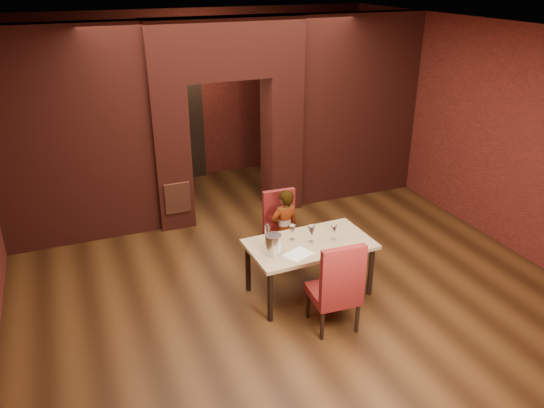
{
  "coord_description": "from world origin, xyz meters",
  "views": [
    {
      "loc": [
        -2.47,
        -5.92,
        3.88
      ],
      "look_at": [
        -0.04,
        0.0,
        1.0
      ],
      "focal_mm": 35.0,
      "sensor_mm": 36.0,
      "label": 1
    }
  ],
  "objects_px": {
    "chair_near": "(334,283)",
    "person_seated": "(284,229)",
    "wine_glass_a": "(292,232)",
    "wine_glass_b": "(311,234)",
    "chair_far": "(284,229)",
    "wine_glass_c": "(334,232)",
    "dining_table": "(309,268)",
    "wine_bucket": "(273,244)",
    "potted_plant": "(321,238)",
    "water_bottle": "(267,234)"
  },
  "relations": [
    {
      "from": "chair_near",
      "to": "person_seated",
      "type": "relative_size",
      "value": 1.0
    },
    {
      "from": "wine_glass_a",
      "to": "wine_glass_b",
      "type": "distance_m",
      "value": 0.24
    },
    {
      "from": "chair_far",
      "to": "wine_glass_a",
      "type": "height_order",
      "value": "chair_far"
    },
    {
      "from": "chair_far",
      "to": "wine_glass_b",
      "type": "relative_size",
      "value": 4.57
    },
    {
      "from": "chair_near",
      "to": "wine_glass_b",
      "type": "xyz_separation_m",
      "value": [
        0.07,
        0.73,
        0.27
      ]
    },
    {
      "from": "chair_near",
      "to": "wine_glass_c",
      "type": "distance_m",
      "value": 0.82
    },
    {
      "from": "chair_near",
      "to": "wine_glass_c",
      "type": "xyz_separation_m",
      "value": [
        0.36,
        0.69,
        0.25
      ]
    },
    {
      "from": "person_seated",
      "to": "wine_glass_a",
      "type": "height_order",
      "value": "person_seated"
    },
    {
      "from": "chair_far",
      "to": "chair_near",
      "type": "relative_size",
      "value": 0.9
    },
    {
      "from": "wine_glass_b",
      "to": "wine_glass_c",
      "type": "relative_size",
      "value": 1.15
    },
    {
      "from": "dining_table",
      "to": "person_seated",
      "type": "xyz_separation_m",
      "value": [
        -0.02,
        0.75,
        0.21
      ]
    },
    {
      "from": "wine_glass_b",
      "to": "wine_bucket",
      "type": "xyz_separation_m",
      "value": [
        -0.55,
        -0.09,
        0.01
      ]
    },
    {
      "from": "wine_glass_a",
      "to": "chair_near",
      "type": "bearing_deg",
      "value": -81.89
    },
    {
      "from": "person_seated",
      "to": "potted_plant",
      "type": "bearing_deg",
      "value": -168.74
    },
    {
      "from": "wine_glass_c",
      "to": "potted_plant",
      "type": "bearing_deg",
      "value": 70.06
    },
    {
      "from": "wine_glass_a",
      "to": "dining_table",
      "type": "bearing_deg",
      "value": -42.77
    },
    {
      "from": "potted_plant",
      "to": "dining_table",
      "type": "bearing_deg",
      "value": -124.91
    },
    {
      "from": "dining_table",
      "to": "wine_glass_a",
      "type": "distance_m",
      "value": 0.52
    },
    {
      "from": "chair_far",
      "to": "chair_near",
      "type": "bearing_deg",
      "value": -89.4
    },
    {
      "from": "chair_far",
      "to": "wine_glass_c",
      "type": "distance_m",
      "value": 0.98
    },
    {
      "from": "chair_near",
      "to": "person_seated",
      "type": "distance_m",
      "value": 1.47
    },
    {
      "from": "chair_near",
      "to": "potted_plant",
      "type": "height_order",
      "value": "chair_near"
    },
    {
      "from": "wine_glass_b",
      "to": "potted_plant",
      "type": "bearing_deg",
      "value": 55.61
    },
    {
      "from": "chair_far",
      "to": "water_bottle",
      "type": "bearing_deg",
      "value": -124.76
    },
    {
      "from": "chair_far",
      "to": "chair_near",
      "type": "height_order",
      "value": "chair_near"
    },
    {
      "from": "chair_far",
      "to": "potted_plant",
      "type": "height_order",
      "value": "chair_far"
    },
    {
      "from": "person_seated",
      "to": "potted_plant",
      "type": "xyz_separation_m",
      "value": [
        0.69,
        0.22,
        -0.39
      ]
    },
    {
      "from": "chair_far",
      "to": "potted_plant",
      "type": "distance_m",
      "value": 0.75
    },
    {
      "from": "person_seated",
      "to": "wine_glass_b",
      "type": "relative_size",
      "value": 5.08
    },
    {
      "from": "chair_far",
      "to": "water_bottle",
      "type": "xyz_separation_m",
      "value": [
        -0.51,
        -0.67,
        0.35
      ]
    },
    {
      "from": "chair_near",
      "to": "wine_glass_a",
      "type": "xyz_separation_m",
      "value": [
        -0.13,
        0.88,
        0.26
      ]
    },
    {
      "from": "wine_glass_c",
      "to": "dining_table",
      "type": "bearing_deg",
      "value": 173.92
    },
    {
      "from": "wine_glass_b",
      "to": "wine_glass_c",
      "type": "distance_m",
      "value": 0.3
    },
    {
      "from": "chair_far",
      "to": "wine_glass_b",
      "type": "height_order",
      "value": "chair_far"
    },
    {
      "from": "person_seated",
      "to": "wine_glass_a",
      "type": "distance_m",
      "value": 0.66
    },
    {
      "from": "wine_glass_a",
      "to": "wine_bucket",
      "type": "height_order",
      "value": "wine_bucket"
    },
    {
      "from": "chair_near",
      "to": "potted_plant",
      "type": "bearing_deg",
      "value": -109.09
    },
    {
      "from": "chair_near",
      "to": "wine_bucket",
      "type": "bearing_deg",
      "value": -49.25
    },
    {
      "from": "dining_table",
      "to": "chair_far",
      "type": "relative_size",
      "value": 1.5
    },
    {
      "from": "chair_far",
      "to": "person_seated",
      "type": "bearing_deg",
      "value": -103.62
    },
    {
      "from": "person_seated",
      "to": "wine_glass_c",
      "type": "bearing_deg",
      "value": 106.62
    },
    {
      "from": "dining_table",
      "to": "water_bottle",
      "type": "bearing_deg",
      "value": 159.27
    },
    {
      "from": "wine_bucket",
      "to": "wine_glass_b",
      "type": "bearing_deg",
      "value": 8.96
    },
    {
      "from": "dining_table",
      "to": "water_bottle",
      "type": "relative_size",
      "value": 5.62
    },
    {
      "from": "chair_near",
      "to": "water_bottle",
      "type": "distance_m",
      "value": 1.05
    },
    {
      "from": "potted_plant",
      "to": "chair_far",
      "type": "bearing_deg",
      "value": -169.34
    },
    {
      "from": "wine_glass_a",
      "to": "wine_bucket",
      "type": "distance_m",
      "value": 0.43
    },
    {
      "from": "chair_far",
      "to": "person_seated",
      "type": "xyz_separation_m",
      "value": [
        -0.03,
        -0.09,
        0.06
      ]
    },
    {
      "from": "dining_table",
      "to": "wine_glass_c",
      "type": "xyz_separation_m",
      "value": [
        0.31,
        -0.03,
        0.46
      ]
    },
    {
      "from": "person_seated",
      "to": "wine_glass_c",
      "type": "relative_size",
      "value": 5.86
    }
  ]
}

